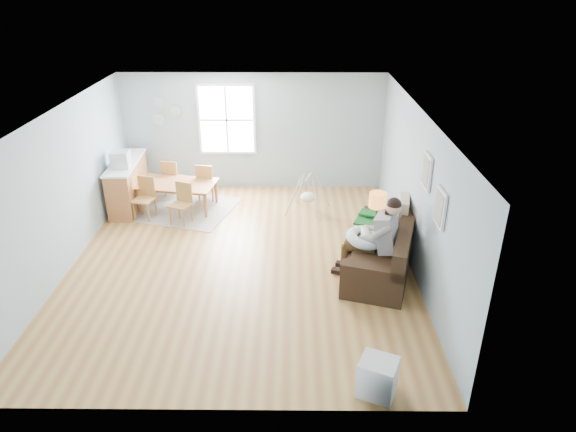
{
  "coord_description": "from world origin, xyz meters",
  "views": [
    {
      "loc": [
        0.91,
        -8.0,
        4.75
      ],
      "look_at": [
        0.83,
        -0.23,
        1.0
      ],
      "focal_mm": 32.0,
      "sensor_mm": 36.0,
      "label": 1
    }
  ],
  "objects_px": {
    "dining_table": "(177,196)",
    "sofa": "(385,252)",
    "chair_se": "(182,201)",
    "chair_ne": "(206,180)",
    "chair_sw": "(145,195)",
    "floor_lamp": "(377,207)",
    "monitor": "(120,159)",
    "father": "(376,235)",
    "chair_nw": "(172,176)",
    "storage_cube": "(377,377)",
    "baby_swing": "(308,196)",
    "counter": "(128,183)",
    "toddler": "(384,222)"
  },
  "relations": [
    {
      "from": "chair_se",
      "to": "chair_nw",
      "type": "bearing_deg",
      "value": 110.07
    },
    {
      "from": "counter",
      "to": "baby_swing",
      "type": "bearing_deg",
      "value": -4.96
    },
    {
      "from": "father",
      "to": "monitor",
      "type": "height_order",
      "value": "father"
    },
    {
      "from": "chair_ne",
      "to": "monitor",
      "type": "relative_size",
      "value": 2.27
    },
    {
      "from": "storage_cube",
      "to": "monitor",
      "type": "height_order",
      "value": "monitor"
    },
    {
      "from": "dining_table",
      "to": "chair_nw",
      "type": "xyz_separation_m",
      "value": [
        -0.24,
        0.67,
        0.2
      ]
    },
    {
      "from": "toddler",
      "to": "chair_se",
      "type": "height_order",
      "value": "toddler"
    },
    {
      "from": "chair_se",
      "to": "chair_ne",
      "type": "height_order",
      "value": "chair_ne"
    },
    {
      "from": "chair_sw",
      "to": "storage_cube",
      "type": "bearing_deg",
      "value": -50.43
    },
    {
      "from": "chair_sw",
      "to": "floor_lamp",
      "type": "bearing_deg",
      "value": -24.24
    },
    {
      "from": "sofa",
      "to": "counter",
      "type": "distance_m",
      "value": 5.86
    },
    {
      "from": "chair_sw",
      "to": "counter",
      "type": "relative_size",
      "value": 0.48
    },
    {
      "from": "monitor",
      "to": "dining_table",
      "type": "bearing_deg",
      "value": 9.28
    },
    {
      "from": "chair_se",
      "to": "monitor",
      "type": "distance_m",
      "value": 1.58
    },
    {
      "from": "chair_ne",
      "to": "floor_lamp",
      "type": "bearing_deg",
      "value": -40.75
    },
    {
      "from": "sofa",
      "to": "father",
      "type": "height_order",
      "value": "father"
    },
    {
      "from": "sofa",
      "to": "dining_table",
      "type": "height_order",
      "value": "sofa"
    },
    {
      "from": "storage_cube",
      "to": "counter",
      "type": "distance_m",
      "value": 7.27
    },
    {
      "from": "dining_table",
      "to": "chair_se",
      "type": "relative_size",
      "value": 1.94
    },
    {
      "from": "storage_cube",
      "to": "chair_se",
      "type": "relative_size",
      "value": 0.66
    },
    {
      "from": "father",
      "to": "chair_ne",
      "type": "bearing_deg",
      "value": 136.06
    },
    {
      "from": "chair_se",
      "to": "counter",
      "type": "height_order",
      "value": "counter"
    },
    {
      "from": "storage_cube",
      "to": "chair_ne",
      "type": "height_order",
      "value": "chair_ne"
    },
    {
      "from": "floor_lamp",
      "to": "monitor",
      "type": "height_order",
      "value": "floor_lamp"
    },
    {
      "from": "floor_lamp",
      "to": "monitor",
      "type": "relative_size",
      "value": 3.69
    },
    {
      "from": "chair_se",
      "to": "baby_swing",
      "type": "bearing_deg",
      "value": 10.94
    },
    {
      "from": "toddler",
      "to": "chair_se",
      "type": "xyz_separation_m",
      "value": [
        -3.85,
        1.58,
        -0.31
      ]
    },
    {
      "from": "sofa",
      "to": "baby_swing",
      "type": "xyz_separation_m",
      "value": [
        -1.27,
        2.32,
        0.04
      ]
    },
    {
      "from": "father",
      "to": "dining_table",
      "type": "height_order",
      "value": "father"
    },
    {
      "from": "chair_nw",
      "to": "father",
      "type": "bearing_deg",
      "value": -39.71
    },
    {
      "from": "dining_table",
      "to": "sofa",
      "type": "bearing_deg",
      "value": -22.17
    },
    {
      "from": "storage_cube",
      "to": "father",
      "type": "bearing_deg",
      "value": 82.82
    },
    {
      "from": "chair_nw",
      "to": "chair_ne",
      "type": "distance_m",
      "value": 0.84
    },
    {
      "from": "monitor",
      "to": "chair_nw",
      "type": "bearing_deg",
      "value": 45.41
    },
    {
      "from": "chair_sw",
      "to": "monitor",
      "type": "bearing_deg",
      "value": 152.86
    },
    {
      "from": "storage_cube",
      "to": "floor_lamp",
      "type": "bearing_deg",
      "value": 82.88
    },
    {
      "from": "baby_swing",
      "to": "chair_nw",
      "type": "bearing_deg",
      "value": 164.79
    },
    {
      "from": "counter",
      "to": "monitor",
      "type": "bearing_deg",
      "value": -84.83
    },
    {
      "from": "floor_lamp",
      "to": "chair_se",
      "type": "height_order",
      "value": "floor_lamp"
    },
    {
      "from": "chair_sw",
      "to": "chair_ne",
      "type": "xyz_separation_m",
      "value": [
        1.13,
        0.87,
        -0.0
      ]
    },
    {
      "from": "toddler",
      "to": "storage_cube",
      "type": "xyz_separation_m",
      "value": [
        -0.55,
        -3.16,
        -0.54
      ]
    },
    {
      "from": "chair_se",
      "to": "sofa",
      "type": "bearing_deg",
      "value": -25.16
    },
    {
      "from": "chair_sw",
      "to": "chair_nw",
      "type": "distance_m",
      "value": 1.15
    },
    {
      "from": "floor_lamp",
      "to": "chair_nw",
      "type": "xyz_separation_m",
      "value": [
        -4.16,
        3.12,
        -0.69
      ]
    },
    {
      "from": "dining_table",
      "to": "floor_lamp",
      "type": "bearing_deg",
      "value": -23.05
    },
    {
      "from": "chair_se",
      "to": "chair_ne",
      "type": "bearing_deg",
      "value": 73.76
    },
    {
      "from": "toddler",
      "to": "sofa",
      "type": "bearing_deg",
      "value": -85.85
    },
    {
      "from": "chair_ne",
      "to": "counter",
      "type": "height_order",
      "value": "counter"
    },
    {
      "from": "floor_lamp",
      "to": "storage_cube",
      "type": "height_order",
      "value": "floor_lamp"
    },
    {
      "from": "father",
      "to": "toddler",
      "type": "bearing_deg",
      "value": 67.36
    }
  ]
}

